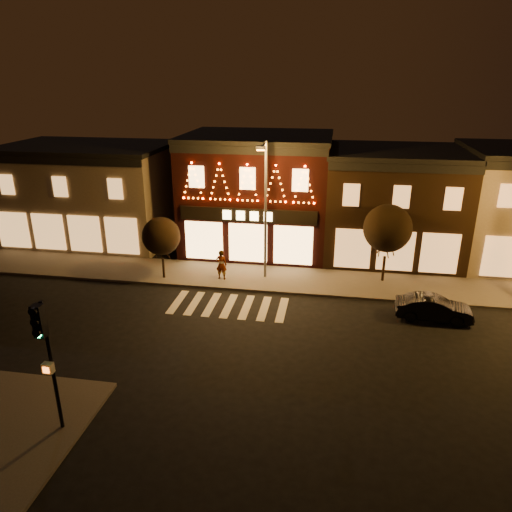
% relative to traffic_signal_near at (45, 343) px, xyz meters
% --- Properties ---
extents(ground, '(120.00, 120.00, 0.00)m').
position_rel_traffic_signal_near_xyz_m(ground, '(3.80, 6.96, -3.73)').
color(ground, black).
rests_on(ground, ground).
extents(sidewalk_far, '(44.00, 4.00, 0.15)m').
position_rel_traffic_signal_near_xyz_m(sidewalk_far, '(5.80, 14.96, -3.65)').
color(sidewalk_far, '#47423D').
rests_on(sidewalk_far, ground).
extents(building_left, '(12.20, 8.28, 7.30)m').
position_rel_traffic_signal_near_xyz_m(building_left, '(-9.20, 20.95, -0.06)').
color(building_left, '#766754').
rests_on(building_left, ground).
extents(building_pulp, '(10.20, 8.34, 8.30)m').
position_rel_traffic_signal_near_xyz_m(building_pulp, '(3.80, 20.94, 0.44)').
color(building_pulp, black).
rests_on(building_pulp, ground).
extents(building_right_a, '(9.20, 8.28, 7.50)m').
position_rel_traffic_signal_near_xyz_m(building_right_a, '(13.30, 20.95, 0.04)').
color(building_right_a, black).
rests_on(building_right_a, ground).
extents(traffic_signal_near, '(0.35, 0.52, 5.07)m').
position_rel_traffic_signal_near_xyz_m(traffic_signal_near, '(0.00, 0.00, 0.00)').
color(traffic_signal_near, black).
rests_on(traffic_signal_near, sidewalk_near).
extents(streetlamp_mid, '(0.53, 1.93, 8.45)m').
position_rel_traffic_signal_near_xyz_m(streetlamp_mid, '(5.22, 14.85, 1.38)').
color(streetlamp_mid, '#59595E').
rests_on(streetlamp_mid, sidewalk_far).
extents(tree_left, '(2.34, 2.34, 3.91)m').
position_rel_traffic_signal_near_xyz_m(tree_left, '(-1.04, 13.90, -0.84)').
color(tree_left, black).
rests_on(tree_left, sidewalk_far).
extents(tree_right, '(2.89, 2.89, 4.84)m').
position_rel_traffic_signal_near_xyz_m(tree_right, '(12.53, 15.70, -0.19)').
color(tree_right, black).
rests_on(tree_right, sidewalk_far).
extents(dark_sedan, '(3.96, 1.56, 1.28)m').
position_rel_traffic_signal_near_xyz_m(dark_sedan, '(14.78, 11.23, -3.09)').
color(dark_sedan, black).
rests_on(dark_sedan, ground).
extents(pedestrian, '(0.73, 0.51, 1.90)m').
position_rel_traffic_signal_near_xyz_m(pedestrian, '(2.60, 14.29, -2.63)').
color(pedestrian, gray).
rests_on(pedestrian, sidewalk_far).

